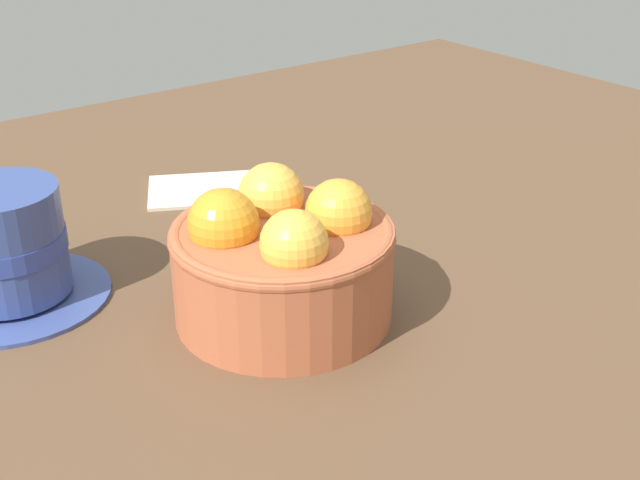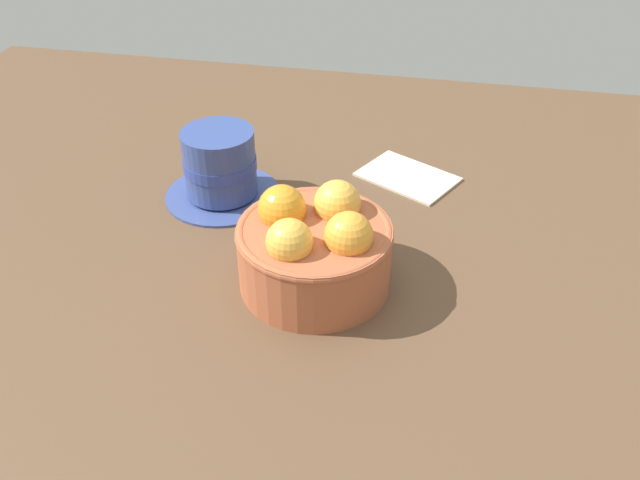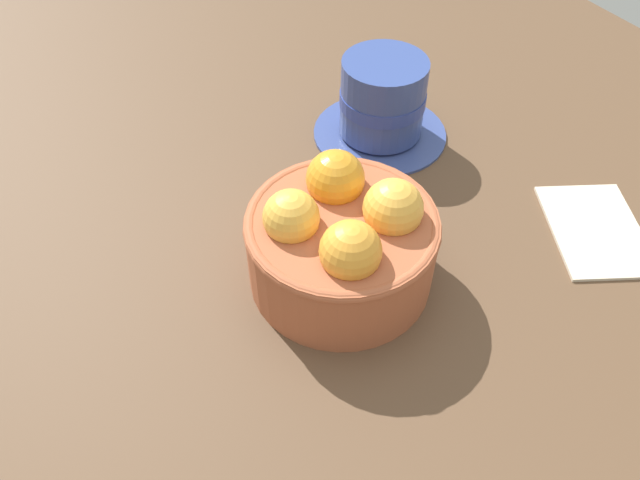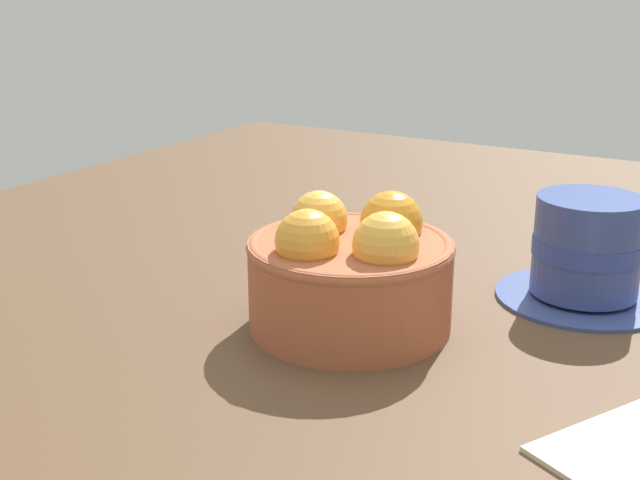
% 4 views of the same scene
% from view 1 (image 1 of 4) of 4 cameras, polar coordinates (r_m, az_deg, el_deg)
% --- Properties ---
extents(ground_plane, '(1.32, 1.05, 0.04)m').
position_cam_1_polar(ground_plane, '(0.57, -2.45, -6.72)').
color(ground_plane, brown).
extents(terracotta_bowl, '(0.15, 0.15, 0.09)m').
position_cam_1_polar(terracotta_bowl, '(0.54, -2.60, -1.28)').
color(terracotta_bowl, '#AD5938').
rests_on(terracotta_bowl, ground_plane).
extents(coffee_cup, '(0.13, 0.13, 0.08)m').
position_cam_1_polar(coffee_cup, '(0.60, -20.78, -0.62)').
color(coffee_cup, '#394B8B').
rests_on(coffee_cup, ground_plane).
extents(folded_napkin, '(0.13, 0.12, 0.01)m').
position_cam_1_polar(folded_napkin, '(0.75, -7.55, 3.57)').
color(folded_napkin, beige).
rests_on(folded_napkin, ground_plane).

